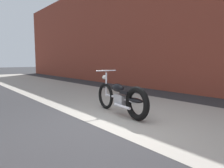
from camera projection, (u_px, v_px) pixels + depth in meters
ground_plane at (102, 129)px, 3.87m from camera, size 80.00×80.00×0.00m
sidewalk_slab at (161, 114)px, 4.96m from camera, size 36.00×3.50×0.01m
motorcycle_black at (123, 98)px, 4.78m from camera, size 2.00×0.60×1.03m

